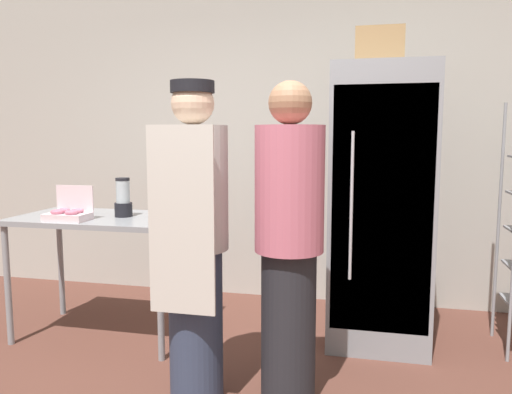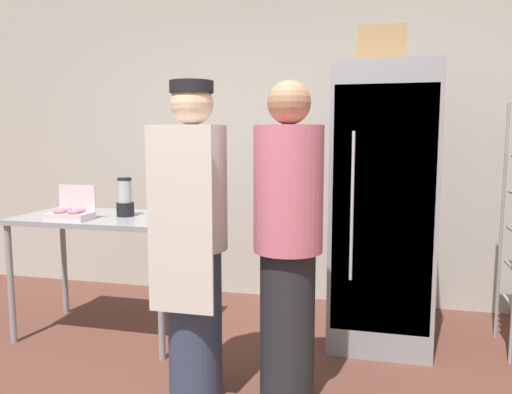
% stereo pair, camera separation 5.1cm
% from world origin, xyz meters
% --- Properties ---
extents(back_wall, '(6.40, 0.12, 2.87)m').
position_xyz_m(back_wall, '(0.00, 2.31, 1.43)').
color(back_wall, '#B7B2A8').
rests_on(back_wall, ground_plane).
extents(refrigerator, '(0.68, 0.75, 1.92)m').
position_xyz_m(refrigerator, '(0.73, 1.46, 0.96)').
color(refrigerator, gray).
rests_on(refrigerator, ground_plane).
extents(prep_counter, '(1.21, 0.69, 0.88)m').
position_xyz_m(prep_counter, '(-1.21, 1.10, 0.78)').
color(prep_counter, gray).
rests_on(prep_counter, ground_plane).
extents(donut_box, '(0.29, 0.19, 0.23)m').
position_xyz_m(donut_box, '(-1.34, 0.89, 0.93)').
color(donut_box, silver).
rests_on(donut_box, prep_counter).
extents(blender_pitcher, '(0.12, 0.12, 0.28)m').
position_xyz_m(blender_pitcher, '(-1.05, 1.12, 1.00)').
color(blender_pitcher, black).
rests_on(blender_pitcher, prep_counter).
extents(cardboard_storage_box, '(0.33, 0.36, 0.27)m').
position_xyz_m(cardboard_storage_box, '(0.69, 1.57, 2.05)').
color(cardboard_storage_box, '#937047').
rests_on(cardboard_storage_box, refrigerator).
extents(person_baker, '(0.37, 0.39, 1.74)m').
position_xyz_m(person_baker, '(-0.27, 0.43, 0.90)').
color(person_baker, '#333D56').
rests_on(person_baker, ground_plane).
extents(person_customer, '(0.37, 0.37, 1.73)m').
position_xyz_m(person_customer, '(0.24, 0.50, 0.89)').
color(person_customer, '#232328').
rests_on(person_customer, ground_plane).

